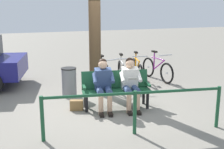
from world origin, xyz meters
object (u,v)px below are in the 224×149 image
Objects in this scene: tree_trunk at (95,25)px; bicycle_red at (122,73)px; bicycle_orange at (137,70)px; person_companion at (103,82)px; litter_bin at (69,82)px; bicycle_blue at (103,75)px; person_reading at (131,81)px; handbag at (77,105)px; bicycle_purple at (157,69)px; bench at (116,86)px.

tree_trunk is 2.28× the size of bicycle_red.
person_companion is at bearing -27.69° from bicycle_orange.
bicycle_red is (-1.75, -0.62, -0.03)m from litter_bin.
tree_trunk is 1.60m from bicycle_blue.
person_companion reaches higher than bicycle_red.
handbag is at bearing -3.78° from person_reading.
handbag is 0.08× the size of tree_trunk.
bicycle_purple is (-1.87, -2.18, -0.31)m from person_reading.
tree_trunk is 1.84m from bicycle_red.
bicycle_red is 0.60m from bicycle_blue.
bicycle_blue is at bearing -152.98° from litter_bin.
tree_trunk is (0.09, -1.40, 1.37)m from bench.
litter_bin is (-0.06, -1.12, 0.27)m from handbag.
tree_trunk is at bearing -165.47° from litter_bin.
person_reading reaches higher than bicycle_purple.
bench is at bearing 93.65° from tree_trunk.
bench is 1.02m from handbag.
bicycle_red reaches higher than handbag.
bench is at bearing -23.31° from bicycle_orange.
person_companion is 0.73× the size of bicycle_red.
bicycle_red is at bearing -156.66° from tree_trunk.
person_reading is 4.00× the size of handbag.
bicycle_purple is at bearing -130.36° from person_companion.
bench reaches higher than handbag.
bicycle_purple reaches higher than bench.
person_companion is 3.26m from bicycle_purple.
bench is 1.38× the size of person_companion.
person_reading is 1.00× the size of person_companion.
person_reading is 0.73× the size of bicycle_orange.
bicycle_orange and bicycle_red have the same top height.
tree_trunk reaches higher than bicycle_red.
bicycle_purple is 1.01× the size of bicycle_orange.
handbag is 2.11m from bicycle_blue.
person_reading is 2.89m from bicycle_purple.
tree_trunk is (0.38, -1.62, 1.21)m from person_reading.
bench is 2.02m from bicycle_red.
bicycle_blue is at bearing -66.24° from bicycle_orange.
bench is at bearing -9.61° from bicycle_blue.
litter_bin is (0.88, -1.20, -0.12)m from bench.
litter_bin is at bearing -43.75° from bench.
litter_bin is 0.46× the size of bicycle_blue.
person_reading is 2.03m from bicycle_blue.
handbag is at bearing 4.91° from bench.
handbag is at bearing -7.56° from person_companion.
handbag is (0.60, -0.19, -0.54)m from person_companion.
bicycle_blue is (0.02, -2.01, -0.31)m from person_reading.
tree_trunk is at bearing -89.39° from person_companion.
bicycle_blue is at bearing -88.68° from bench.
bench is at bearing -54.99° from bicycle_purple.
litter_bin is at bearing 14.53° from tree_trunk.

